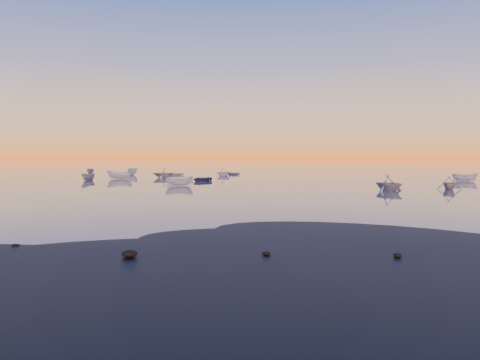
# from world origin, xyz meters

# --- Properties ---
(ground) EXTENTS (600.00, 600.00, 0.00)m
(ground) POSITION_xyz_m (0.00, 100.00, 0.00)
(ground) COLOR slate
(ground) RESTS_ON ground
(mud_lobes) EXTENTS (140.00, 6.00, 0.07)m
(mud_lobes) POSITION_xyz_m (0.00, -1.00, 0.01)
(mud_lobes) COLOR black
(mud_lobes) RESTS_ON ground
(moored_fleet) EXTENTS (124.00, 58.00, 1.20)m
(moored_fleet) POSITION_xyz_m (0.00, 53.00, 0.00)
(moored_fleet) COLOR white
(moored_fleet) RESTS_ON ground
(boat_near_center) EXTENTS (3.06, 3.95, 1.26)m
(boat_near_center) POSITION_xyz_m (-9.22, 37.58, 0.00)
(boat_near_center) COLOR white
(boat_near_center) RESTS_ON ground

